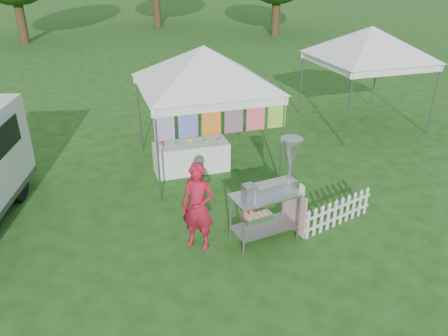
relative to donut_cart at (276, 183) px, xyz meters
name	(u,v)px	position (x,y,z in m)	size (l,w,h in m)	color
ground	(256,241)	(-0.37, -0.05, -1.14)	(120.00, 120.00, 0.00)	#213F12
canopy_main	(204,46)	(-0.37, 3.45, 1.85)	(4.24, 4.24, 3.45)	#59595E
canopy_right	(373,26)	(5.13, 4.95, 1.86)	(4.24, 4.24, 3.45)	#59595E
donut_cart	(276,183)	(0.00, 0.00, 0.00)	(1.40, 1.12, 1.93)	gray
vendor	(198,207)	(-1.43, 0.14, -0.31)	(0.60, 0.40, 1.66)	#A3142A
picket_fence	(338,213)	(1.35, -0.05, -0.85)	(1.74, 0.52, 0.56)	silver
display_table	(191,157)	(-0.80, 3.24, -0.77)	(1.80, 0.70, 0.73)	white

